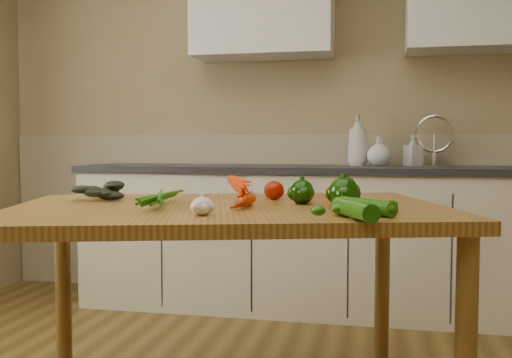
{
  "coord_description": "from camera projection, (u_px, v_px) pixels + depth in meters",
  "views": [
    {
      "loc": [
        0.63,
        -1.34,
        1.03
      ],
      "look_at": [
        0.16,
        0.87,
        0.9
      ],
      "focal_mm": 40.0,
      "sensor_mm": 36.0,
      "label": 1
    }
  ],
  "objects": [
    {
      "name": "counter_run",
      "position": [
        307.0,
        236.0,
        3.57
      ],
      "size": [
        2.84,
        0.64,
        1.14
      ],
      "color": "beige",
      "rests_on": "ground"
    },
    {
      "name": "tomato_a",
      "position": [
        274.0,
        190.0,
        2.24
      ],
      "size": [
        0.08,
        0.08,
        0.07
      ],
      "primitive_type": "ellipsoid",
      "color": "#921202",
      "rests_on": "table"
    },
    {
      "name": "tomato_b",
      "position": [
        304.0,
        190.0,
        2.27
      ],
      "size": [
        0.08,
        0.08,
        0.07
      ],
      "primitive_type": "ellipsoid",
      "color": "#BC4404",
      "rests_on": "table"
    },
    {
      "name": "pepper_a",
      "position": [
        302.0,
        192.0,
        2.08
      ],
      "size": [
        0.09,
        0.09,
        0.09
      ],
      "primitive_type": "sphere",
      "color": "black",
      "rests_on": "table"
    },
    {
      "name": "leafy_greens",
      "position": [
        99.0,
        186.0,
        2.22
      ],
      "size": [
        0.22,
        0.2,
        0.11
      ],
      "primitive_type": null,
      "color": "black",
      "rests_on": "table"
    },
    {
      "name": "tomato_c",
      "position": [
        332.0,
        193.0,
        2.2
      ],
      "size": [
        0.06,
        0.06,
        0.06
      ],
      "primitive_type": "ellipsoid",
      "color": "#BC4404",
      "rests_on": "table"
    },
    {
      "name": "soap_bottle_c",
      "position": [
        379.0,
        151.0,
        3.51
      ],
      "size": [
        0.18,
        0.18,
        0.19
      ],
      "primitive_type": "imported",
      "rotation": [
        0.0,
        0.0,
        6.04
      ],
      "color": "silver",
      "rests_on": "counter_run"
    },
    {
      "name": "table",
      "position": [
        228.0,
        230.0,
        2.05
      ],
      "size": [
        1.73,
        1.36,
        0.82
      ],
      "rotation": [
        0.0,
        0.0,
        0.28
      ],
      "color": "olive",
      "rests_on": "ground"
    },
    {
      "name": "pepper_b",
      "position": [
        345.0,
        190.0,
        2.12
      ],
      "size": [
        0.1,
        0.1,
        0.1
      ],
      "primitive_type": "sphere",
      "color": "black",
      "rests_on": "table"
    },
    {
      "name": "zucchini_b",
      "position": [
        354.0,
        210.0,
        1.66
      ],
      "size": [
        0.15,
        0.23,
        0.06
      ],
      "primitive_type": "cylinder",
      "rotation": [
        1.57,
        0.0,
        0.46
      ],
      "color": "#144B08",
      "rests_on": "table"
    },
    {
      "name": "carrot_bunch",
      "position": [
        215.0,
        195.0,
        2.04
      ],
      "size": [
        0.33,
        0.29,
        0.08
      ],
      "primitive_type": null,
      "rotation": [
        0.0,
        0.0,
        0.28
      ],
      "color": "red",
      "rests_on": "table"
    },
    {
      "name": "garlic_bulb",
      "position": [
        202.0,
        206.0,
        1.74
      ],
      "size": [
        0.07,
        0.07,
        0.06
      ],
      "primitive_type": "ellipsoid",
      "color": "silver",
      "rests_on": "table"
    },
    {
      "name": "pepper_c",
      "position": [
        344.0,
        192.0,
        1.97
      ],
      "size": [
        0.1,
        0.1,
        0.1
      ],
      "primitive_type": "sphere",
      "color": "black",
      "rests_on": "table"
    },
    {
      "name": "room",
      "position": [
        148.0,
        68.0,
        1.6
      ],
      "size": [
        4.04,
        5.04,
        2.64
      ],
      "color": "brown",
      "rests_on": "ground"
    },
    {
      "name": "soap_bottle_a",
      "position": [
        357.0,
        140.0,
        3.58
      ],
      "size": [
        0.13,
        0.13,
        0.32
      ],
      "primitive_type": "imported",
      "rotation": [
        0.0,
        0.0,
        3.08
      ],
      "color": "silver",
      "rests_on": "counter_run"
    },
    {
      "name": "soap_bottle_b",
      "position": [
        413.0,
        151.0,
        3.55
      ],
      "size": [
        0.12,
        0.12,
        0.19
      ],
      "primitive_type": "imported",
      "rotation": [
        0.0,
        0.0,
        0.64
      ],
      "color": "silver",
      "rests_on": "counter_run"
    },
    {
      "name": "zucchini_a",
      "position": [
        365.0,
        206.0,
        1.77
      ],
      "size": [
        0.2,
        0.2,
        0.05
      ],
      "primitive_type": "cylinder",
      "rotation": [
        1.57,
        0.0,
        0.77
      ],
      "color": "#144B08",
      "rests_on": "table"
    }
  ]
}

